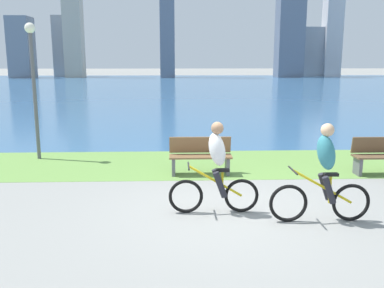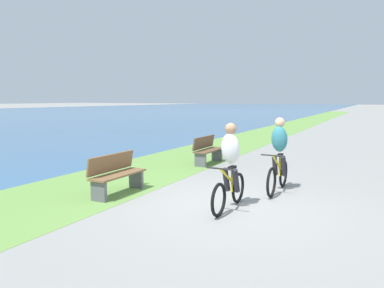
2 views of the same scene
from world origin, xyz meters
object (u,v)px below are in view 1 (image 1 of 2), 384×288
at_px(bench_far_along_path, 384,156).
at_px(cyclist_lead, 216,168).
at_px(bench_near_path, 200,156).
at_px(lamppost_tall, 33,71).
at_px(cyclist_trailing, 324,174).

bearing_deg(bench_far_along_path, cyclist_lead, -150.17).
height_order(bench_near_path, lamppost_tall, lamppost_tall).
relative_size(cyclist_lead, bench_far_along_path, 1.11).
xyz_separation_m(cyclist_lead, bench_far_along_path, (4.31, 2.47, -0.38)).
bearing_deg(bench_near_path, bench_far_along_path, -2.26).
relative_size(cyclist_trailing, lamppost_tall, 0.47).
bearing_deg(lamppost_tall, cyclist_trailing, -37.94).
height_order(cyclist_trailing, bench_near_path, cyclist_trailing).
xyz_separation_m(cyclist_trailing, lamppost_tall, (-6.34, 4.94, 1.60)).
xyz_separation_m(bench_near_path, lamppost_tall, (-4.45, 1.80, 1.99)).
height_order(cyclist_lead, cyclist_trailing, cyclist_trailing).
height_order(bench_far_along_path, lamppost_tall, lamppost_tall).
bearing_deg(lamppost_tall, bench_far_along_path, -12.53).
height_order(cyclist_lead, lamppost_tall, lamppost_tall).
distance_m(cyclist_lead, lamppost_tall, 6.58).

